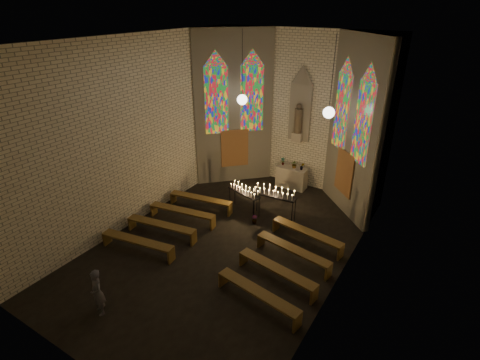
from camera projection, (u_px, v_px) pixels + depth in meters
name	position (u px, v px, depth m)	size (l,w,h in m)	color
floor	(227.00, 244.00, 13.56)	(12.00, 12.00, 0.00)	black
room	(274.00, 122.00, 14.52)	(8.22, 12.43, 7.00)	#F4EACC
altar	(292.00, 177.00, 17.51)	(1.40, 0.60, 1.00)	beige
flower_vase_left	(283.00, 161.00, 17.50)	(0.20, 0.13, 0.37)	#4C723F
flower_vase_center	(295.00, 164.00, 17.19)	(0.33, 0.28, 0.36)	#4C723F
flower_vase_right	(302.00, 166.00, 16.99)	(0.19, 0.15, 0.35)	#4C723F
aisle_flower_pot	(254.00, 219.00, 14.76)	(0.20, 0.20, 0.36)	#4C723F
votive_stand_left	(244.00, 191.00, 15.24)	(1.60, 0.77, 1.14)	black
votive_stand_right	(274.00, 193.00, 14.74)	(1.81, 0.55, 1.31)	black
pew_left_0	(201.00, 200.00, 15.71)	(2.80, 0.82, 0.53)	brown
pew_right_0	(307.00, 233.00, 13.44)	(2.80, 0.82, 0.53)	brown
pew_left_1	(182.00, 212.00, 14.79)	(2.80, 0.82, 0.53)	brown
pew_right_1	(293.00, 250.00, 12.52)	(2.80, 0.82, 0.53)	brown
pew_left_2	(161.00, 226.00, 13.87)	(2.80, 0.82, 0.53)	brown
pew_right_2	(277.00, 270.00, 11.60)	(2.80, 0.82, 0.53)	brown
pew_left_3	(137.00, 242.00, 12.95)	(2.80, 0.82, 0.53)	brown
pew_right_3	(258.00, 293.00, 10.68)	(2.80, 0.82, 0.53)	brown
visitor	(97.00, 292.00, 10.32)	(0.52, 0.34, 1.43)	#4B4A54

